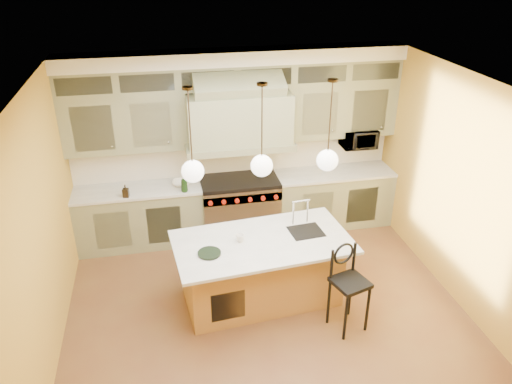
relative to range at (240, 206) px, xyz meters
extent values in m
plane|color=brown|center=(0.00, -2.14, -0.49)|extent=(5.00, 5.00, 0.00)
plane|color=white|center=(0.00, -2.14, 2.41)|extent=(5.00, 5.00, 0.00)
plane|color=gold|center=(0.00, 0.36, 0.96)|extent=(5.00, 0.00, 5.00)
plane|color=gold|center=(-2.50, -2.14, 0.96)|extent=(0.00, 5.00, 5.00)
plane|color=gold|center=(2.50, -2.14, 0.96)|extent=(0.00, 5.00, 5.00)
cube|color=gray|center=(-1.55, 0.03, -0.04)|extent=(1.90, 0.65, 0.90)
cube|color=gray|center=(1.55, 0.03, -0.04)|extent=(1.90, 0.65, 0.90)
cube|color=silver|center=(-1.55, 0.03, 0.43)|extent=(1.90, 0.68, 0.04)
cube|color=silver|center=(1.55, 0.03, 0.43)|extent=(1.90, 0.68, 0.04)
cube|color=beige|center=(0.00, 0.34, 0.73)|extent=(5.00, 0.04, 0.56)
cube|color=gray|center=(-1.62, 0.18, 1.44)|extent=(1.75, 0.35, 0.85)
cube|color=gray|center=(1.62, 0.18, 1.44)|extent=(1.75, 0.35, 0.85)
cube|color=gray|center=(0.00, 0.01, 1.46)|extent=(1.50, 0.70, 0.75)
cube|color=#747656|center=(0.00, 0.01, 1.06)|extent=(1.60, 0.76, 0.10)
cube|color=#333833|center=(0.00, 0.18, 2.04)|extent=(5.00, 0.35, 0.35)
cube|color=white|center=(0.00, 0.16, 2.31)|extent=(5.00, 0.47, 0.20)
cube|color=silver|center=(0.00, 0.01, -0.04)|extent=(1.20, 0.70, 0.90)
cube|color=black|center=(0.00, 0.01, 0.44)|extent=(1.20, 0.70, 0.06)
cube|color=silver|center=(0.00, -0.31, 0.29)|extent=(1.20, 0.06, 0.14)
cube|color=#A9743C|center=(-0.01, -1.69, -0.05)|extent=(2.02, 1.10, 0.88)
cube|color=silver|center=(-0.01, -1.74, 0.41)|extent=(2.29, 1.37, 0.04)
cube|color=black|center=(0.59, -1.64, 0.41)|extent=(0.45, 0.41, 0.05)
cylinder|color=black|center=(0.79, -2.65, -0.17)|extent=(0.04, 0.04, 0.64)
cylinder|color=black|center=(1.11, -2.55, -0.17)|extent=(0.04, 0.04, 0.64)
cylinder|color=black|center=(0.69, -2.34, -0.17)|extent=(0.04, 0.04, 0.64)
cylinder|color=black|center=(1.01, -2.24, -0.17)|extent=(0.04, 0.04, 0.64)
cube|color=black|center=(0.90, -2.44, 0.18)|extent=(0.49, 0.49, 0.05)
torus|color=black|center=(0.85, -2.29, 0.49)|extent=(0.28, 0.11, 0.28)
imported|color=black|center=(1.95, 0.11, 0.96)|extent=(0.54, 0.37, 0.30)
imported|color=black|center=(-0.86, -0.22, 0.59)|extent=(0.11, 0.11, 0.26)
imported|color=black|center=(-1.70, -0.22, 0.55)|extent=(0.10, 0.10, 0.19)
imported|color=white|center=(-0.89, 0.01, 0.49)|extent=(0.29, 0.29, 0.07)
imported|color=white|center=(-0.28, -1.70, 0.48)|extent=(0.11, 0.11, 0.10)
cylinder|color=#2D2319|center=(-0.81, -1.69, 2.39)|extent=(0.12, 0.12, 0.03)
cylinder|color=#2D2319|center=(-0.81, -1.69, 1.95)|extent=(0.02, 0.02, 0.93)
sphere|color=white|center=(-0.81, -1.69, 1.43)|extent=(0.26, 0.26, 0.26)
cylinder|color=#2D2319|center=(-0.01, -1.69, 2.39)|extent=(0.12, 0.12, 0.03)
cylinder|color=#2D2319|center=(-0.01, -1.69, 1.95)|extent=(0.02, 0.02, 0.93)
sphere|color=white|center=(-0.01, -1.69, 1.43)|extent=(0.26, 0.26, 0.26)
cylinder|color=#2D2319|center=(0.79, -1.69, 2.39)|extent=(0.12, 0.12, 0.03)
cylinder|color=#2D2319|center=(0.79, -1.69, 1.95)|extent=(0.02, 0.02, 0.93)
sphere|color=white|center=(0.79, -1.69, 1.43)|extent=(0.26, 0.26, 0.26)
camera|label=1|loc=(-1.14, -6.88, 3.77)|focal=35.00mm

